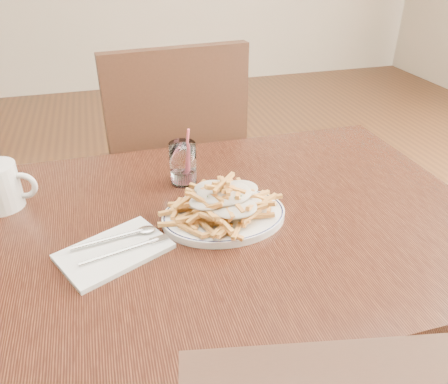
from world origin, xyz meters
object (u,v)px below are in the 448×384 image
object	(u,v)px
table	(218,246)
fries_plate	(224,215)
water_glass	(183,166)
chair_far	(173,162)
loaded_fries	(224,198)

from	to	relation	value
table	fries_plate	xyz separation A→B (m)	(0.01, -0.01, 0.09)
fries_plate	water_glass	world-z (taller)	water_glass
chair_far	water_glass	xyz separation A→B (m)	(-0.05, -0.47, 0.23)
chair_far	water_glass	distance (m)	0.53
chair_far	fries_plate	bearing A→B (deg)	-89.46
chair_far	loaded_fries	xyz separation A→B (m)	(0.01, -0.66, 0.23)
water_glass	fries_plate	bearing A→B (deg)	-74.59
chair_far	fries_plate	distance (m)	0.69
table	water_glass	size ratio (longest dim) A/B	8.22
fries_plate	loaded_fries	size ratio (longest dim) A/B	1.47
water_glass	table	bearing A→B (deg)	-77.91
fries_plate	table	bearing A→B (deg)	151.09
chair_far	table	bearing A→B (deg)	-90.61
table	chair_far	world-z (taller)	chair_far
table	loaded_fries	xyz separation A→B (m)	(0.01, -0.01, 0.13)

